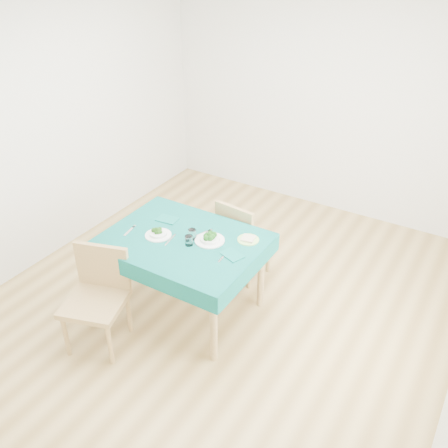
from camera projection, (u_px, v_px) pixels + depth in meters
The scene contains 16 objects.
room_shell at pixel (224, 171), 3.99m from camera, with size 4.02×4.52×2.73m.
table at pixel (185, 275), 4.41m from camera, with size 1.32×1.01×0.76m, color #07554E.
chair_near at pixel (92, 288), 3.94m from camera, with size 0.46×0.51×1.15m, color #9F7F4A.
chair_far at pixel (246, 229), 4.80m from camera, with size 0.42×0.46×1.05m, color #9F7F4A.
bowl_near at pixel (158, 232), 4.24m from camera, with size 0.23×0.23×0.07m, color white, non-canonical shape.
bowl_far at pixel (210, 237), 4.17m from camera, with size 0.25×0.25×0.08m, color white, non-canonical shape.
fork_near at pixel (129, 231), 4.33m from camera, with size 0.02×0.17×0.00m, color silver.
knife_near at pixel (170, 240), 4.21m from camera, with size 0.01×0.19×0.00m, color silver.
fork_far at pixel (202, 234), 4.29m from camera, with size 0.02×0.18×0.00m, color silver.
knife_far at pixel (225, 255), 4.01m from camera, with size 0.02×0.23×0.00m, color silver.
napkin_near at pixel (167, 219), 4.49m from camera, with size 0.19×0.13×0.01m, color #0B5E56.
napkin_far at pixel (232, 255), 4.01m from camera, with size 0.18×0.13×0.01m, color #0B5E56.
tumbler_center at pixel (192, 234), 4.20m from camera, with size 0.07×0.07×0.09m, color white.
tumbler_side at pixel (189, 240), 4.12m from camera, with size 0.07×0.07×0.09m, color white.
side_plate at pixel (248, 240), 4.20m from camera, with size 0.18×0.18×0.01m, color #A6E36F.
bread_slice at pixel (248, 238), 4.20m from camera, with size 0.11×0.11×0.02m, color beige.
Camera 1 is at (1.89, -3.10, 3.05)m, focal length 40.00 mm.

